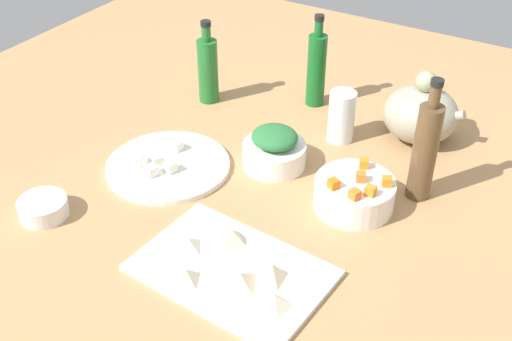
% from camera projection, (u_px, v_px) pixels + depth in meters
% --- Properties ---
extents(tabletop, '(1.90, 1.90, 0.03)m').
position_uv_depth(tabletop, '(256.00, 197.00, 1.28)').
color(tabletop, '#AC8153').
rests_on(tabletop, ground).
extents(cutting_board, '(0.34, 0.23, 0.01)m').
position_uv_depth(cutting_board, '(232.00, 270.00, 1.08)').
color(cutting_board, silver).
rests_on(cutting_board, tabletop).
extents(plate_tofu, '(0.26, 0.26, 0.01)m').
position_uv_depth(plate_tofu, '(168.00, 166.00, 1.33)').
color(plate_tofu, white).
rests_on(plate_tofu, tabletop).
extents(bowl_greens, '(0.13, 0.13, 0.05)m').
position_uv_depth(bowl_greens, '(274.00, 155.00, 1.33)').
color(bowl_greens, white).
rests_on(bowl_greens, tabletop).
extents(bowl_carrots, '(0.15, 0.15, 0.06)m').
position_uv_depth(bowl_carrots, '(354.00, 194.00, 1.22)').
color(bowl_carrots, white).
rests_on(bowl_carrots, tabletop).
extents(bowl_small_side, '(0.09, 0.09, 0.04)m').
position_uv_depth(bowl_small_side, '(43.00, 208.00, 1.20)').
color(bowl_small_side, white).
rests_on(bowl_small_side, tabletop).
extents(teapot, '(0.18, 0.16, 0.16)m').
position_uv_depth(teapot, '(421.00, 113.00, 1.40)').
color(teapot, '#A39B84').
rests_on(teapot, tabletop).
extents(bottle_0, '(0.05, 0.05, 0.20)m').
position_uv_depth(bottle_0, '(208.00, 69.00, 1.53)').
color(bottle_0, '#206A2B').
rests_on(bottle_0, tabletop).
extents(bottle_1, '(0.04, 0.04, 0.23)m').
position_uv_depth(bottle_1, '(316.00, 68.00, 1.51)').
color(bottle_1, '#146123').
rests_on(bottle_1, tabletop).
extents(bottle_2, '(0.05, 0.05, 0.25)m').
position_uv_depth(bottle_2, '(425.00, 150.00, 1.20)').
color(bottle_2, brown).
rests_on(bottle_2, tabletop).
extents(drinking_glass_0, '(0.06, 0.06, 0.12)m').
position_uv_depth(drinking_glass_0, '(341.00, 116.00, 1.40)').
color(drinking_glass_0, white).
rests_on(drinking_glass_0, tabletop).
extents(carrot_cube_0, '(0.02, 0.02, 0.02)m').
position_uv_depth(carrot_cube_0, '(361.00, 177.00, 1.20)').
color(carrot_cube_0, orange).
rests_on(carrot_cube_0, bowl_carrots).
extents(carrot_cube_1, '(0.02, 0.02, 0.02)m').
position_uv_depth(carrot_cube_1, '(333.00, 184.00, 1.18)').
color(carrot_cube_1, orange).
rests_on(carrot_cube_1, bowl_carrots).
extents(carrot_cube_2, '(0.02, 0.02, 0.02)m').
position_uv_depth(carrot_cube_2, '(364.00, 163.00, 1.23)').
color(carrot_cube_2, orange).
rests_on(carrot_cube_2, bowl_carrots).
extents(carrot_cube_3, '(0.02, 0.02, 0.02)m').
position_uv_depth(carrot_cube_3, '(355.00, 194.00, 1.15)').
color(carrot_cube_3, orange).
rests_on(carrot_cube_3, bowl_carrots).
extents(carrot_cube_4, '(0.02, 0.02, 0.02)m').
position_uv_depth(carrot_cube_4, '(387.00, 181.00, 1.18)').
color(carrot_cube_4, orange).
rests_on(carrot_cube_4, bowl_carrots).
extents(carrot_cube_5, '(0.02, 0.02, 0.02)m').
position_uv_depth(carrot_cube_5, '(370.00, 191.00, 1.16)').
color(carrot_cube_5, orange).
rests_on(carrot_cube_5, bowl_carrots).
extents(chopped_greens_mound, '(0.13, 0.13, 0.04)m').
position_uv_depth(chopped_greens_mound, '(275.00, 137.00, 1.31)').
color(chopped_greens_mound, '#2A6C37').
rests_on(chopped_greens_mound, bowl_greens).
extents(tofu_cube_0, '(0.03, 0.03, 0.02)m').
position_uv_depth(tofu_cube_0, '(158.00, 160.00, 1.32)').
color(tofu_cube_0, white).
rests_on(tofu_cube_0, plate_tofu).
extents(tofu_cube_1, '(0.02, 0.02, 0.02)m').
position_uv_depth(tofu_cube_1, '(176.00, 146.00, 1.36)').
color(tofu_cube_1, white).
rests_on(tofu_cube_1, plate_tofu).
extents(tofu_cube_2, '(0.03, 0.03, 0.02)m').
position_uv_depth(tofu_cube_2, '(170.00, 167.00, 1.30)').
color(tofu_cube_2, '#EAE9CA').
rests_on(tofu_cube_2, plate_tofu).
extents(tofu_cube_3, '(0.02, 0.02, 0.02)m').
position_uv_depth(tofu_cube_3, '(139.00, 160.00, 1.32)').
color(tofu_cube_3, silver).
rests_on(tofu_cube_3, plate_tofu).
extents(tofu_cube_4, '(0.03, 0.03, 0.02)m').
position_uv_depth(tofu_cube_4, '(152.00, 171.00, 1.29)').
color(tofu_cube_4, white).
rests_on(tofu_cube_4, plate_tofu).
extents(dumpling_0, '(0.05, 0.05, 0.03)m').
position_uv_depth(dumpling_0, '(231.00, 236.00, 1.12)').
color(dumpling_0, beige).
rests_on(dumpling_0, cutting_board).
extents(dumpling_1, '(0.06, 0.06, 0.02)m').
position_uv_depth(dumpling_1, '(275.00, 301.00, 1.00)').
color(dumpling_1, beige).
rests_on(dumpling_1, cutting_board).
extents(dumpling_2, '(0.06, 0.07, 0.03)m').
position_uv_depth(dumpling_2, '(240.00, 278.00, 1.04)').
color(dumpling_2, beige).
rests_on(dumpling_2, cutting_board).
extents(dumpling_3, '(0.05, 0.05, 0.02)m').
position_uv_depth(dumpling_3, '(188.00, 242.00, 1.12)').
color(dumpling_3, beige).
rests_on(dumpling_3, cutting_board).
extents(dumpling_4, '(0.06, 0.05, 0.02)m').
position_uv_depth(dumpling_4, '(186.00, 275.00, 1.05)').
color(dumpling_4, beige).
rests_on(dumpling_4, cutting_board).
extents(dumpling_5, '(0.06, 0.06, 0.03)m').
position_uv_depth(dumpling_5, '(272.00, 270.00, 1.05)').
color(dumpling_5, beige).
rests_on(dumpling_5, cutting_board).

